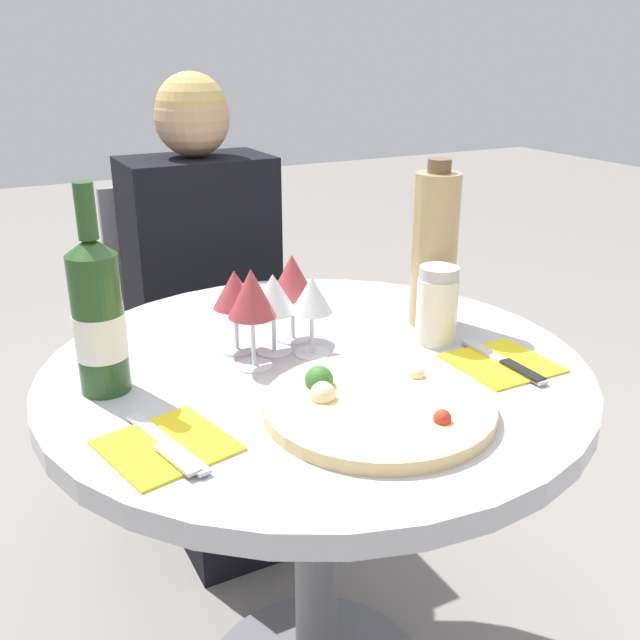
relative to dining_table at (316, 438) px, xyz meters
name	(u,v)px	position (x,y,z in m)	size (l,w,h in m)	color
dining_table	(316,438)	(0.00, 0.00, 0.00)	(0.89, 0.89, 0.71)	slate
chair_behind_diner	(200,354)	(0.04, 0.77, -0.15)	(0.40, 0.40, 0.86)	slate
seated_diner	(216,342)	(0.04, 0.62, -0.06)	(0.35, 0.45, 1.15)	black
pizza_large	(378,404)	(0.00, -0.19, 0.15)	(0.33, 0.33, 0.05)	#E5C17F
wine_bottle	(98,317)	(-0.33, 0.06, 0.26)	(0.08, 0.08, 0.31)	#23471E
tall_carafe	(435,249)	(0.27, 0.06, 0.29)	(0.08, 0.08, 0.30)	tan
sugar_shaker	(437,306)	(0.22, -0.02, 0.21)	(0.07, 0.07, 0.14)	silver
wine_glass_front_left	(252,295)	(-0.10, 0.03, 0.27)	(0.08, 0.08, 0.17)	silver
wine_glass_center	(273,295)	(-0.04, 0.07, 0.25)	(0.08, 0.08, 0.14)	silver
wine_glass_back_right	(292,277)	(0.01, 0.10, 0.26)	(0.08, 0.08, 0.15)	silver
wine_glass_back_left	(235,291)	(-0.10, 0.10, 0.25)	(0.07, 0.07, 0.14)	silver
wine_glass_front_right	(312,297)	(0.01, 0.03, 0.25)	(0.07, 0.07, 0.14)	silver
place_setting_left	(167,446)	(-0.29, -0.15, 0.15)	(0.18, 0.19, 0.01)	yellow
place_setting_right	(503,363)	(0.27, -0.15, 0.15)	(0.15, 0.19, 0.01)	yellow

